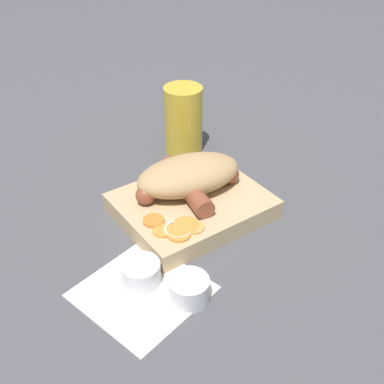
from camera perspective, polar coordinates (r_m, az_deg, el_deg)
The scene contains 9 objects.
ground_plane at distance 0.70m, azimuth -0.00°, elevation -2.54°, with size 3.00×3.00×0.00m, color #4C4C51.
food_tray at distance 0.69m, azimuth -0.00°, elevation -1.63°, with size 0.20×0.16×0.03m.
bread_roll at distance 0.69m, azimuth -0.38°, elevation 2.06°, with size 0.17×0.11×0.05m.
sausage at distance 0.68m, azimuth -0.40°, elevation 0.92°, with size 0.16×0.13×0.03m.
pickled_veggies at distance 0.63m, azimuth -1.88°, elevation -4.25°, with size 0.07×0.08×0.00m.
napkin at distance 0.59m, azimuth -5.91°, elevation -11.59°, with size 0.16×0.16×0.00m.
condiment_cup_near at distance 0.59m, azimuth -6.06°, elevation -9.67°, with size 0.05×0.05×0.03m.
condiment_cup_far at distance 0.57m, azimuth -0.35°, elevation -11.58°, with size 0.05×0.05×0.03m.
drink_glass at distance 0.82m, azimuth -1.03°, elevation 8.57°, with size 0.06×0.06×0.12m.
Camera 1 is at (-0.32, -0.45, 0.43)m, focal length 45.00 mm.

